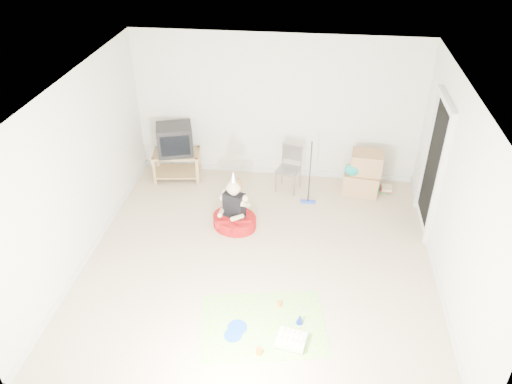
# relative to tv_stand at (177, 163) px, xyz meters

# --- Properties ---
(ground) EXTENTS (5.00, 5.00, 0.00)m
(ground) POSITION_rel_tv_stand_xyz_m (1.76, -2.11, -0.30)
(ground) COLOR #C7B08F
(ground) RESTS_ON ground
(doorway_recess) EXTENTS (0.02, 0.90, 2.05)m
(doorway_recess) POSITION_rel_tv_stand_xyz_m (4.24, -0.91, 0.72)
(doorway_recess) COLOR black
(doorway_recess) RESTS_ON ground
(tv_stand) EXTENTS (0.89, 0.63, 0.52)m
(tv_stand) POSITION_rel_tv_stand_xyz_m (0.00, 0.00, 0.00)
(tv_stand) COLOR #9F7A47
(tv_stand) RESTS_ON ground
(crt_tv) EXTENTS (0.73, 0.66, 0.53)m
(crt_tv) POSITION_rel_tv_stand_xyz_m (0.00, -0.00, 0.48)
(crt_tv) COLOR black
(crt_tv) RESTS_ON tv_stand
(folding_chair) EXTENTS (0.46, 0.45, 0.83)m
(folding_chair) POSITION_rel_tv_stand_xyz_m (2.04, -0.17, 0.10)
(folding_chair) COLOR gray
(folding_chair) RESTS_ON ground
(cardboard_boxes) EXTENTS (0.66, 0.54, 0.76)m
(cardboard_boxes) POSITION_rel_tv_stand_xyz_m (3.32, -0.08, 0.07)
(cardboard_boxes) COLOR #A97C52
(cardboard_boxes) RESTS_ON ground
(floor_mop) EXTENTS (0.25, 0.34, 1.01)m
(floor_mop) POSITION_rel_tv_stand_xyz_m (2.41, -0.54, -0.04)
(floor_mop) COLOR blue
(floor_mop) RESTS_ON ground
(book_pile) EXTENTS (0.24, 0.28, 0.08)m
(book_pile) POSITION_rel_tv_stand_xyz_m (3.76, 0.03, -0.26)
(book_pile) COLOR #297B3F
(book_pile) RESTS_ON ground
(seated_woman) EXTENTS (0.91, 0.91, 1.01)m
(seated_woman) POSITION_rel_tv_stand_xyz_m (1.28, -1.36, -0.08)
(seated_woman) COLOR #A20F10
(seated_woman) RESTS_ON ground
(party_mat) EXTENTS (1.72, 1.38, 0.01)m
(party_mat) POSITION_rel_tv_stand_xyz_m (1.96, -3.35, -0.30)
(party_mat) COLOR #FD35A6
(party_mat) RESTS_ON ground
(birthday_cake) EXTENTS (0.38, 0.33, 0.16)m
(birthday_cake) POSITION_rel_tv_stand_xyz_m (2.33, -3.59, -0.25)
(birthday_cake) COLOR silver
(birthday_cake) RESTS_ON party_mat
(blue_plate_near) EXTENTS (0.26, 0.26, 0.01)m
(blue_plate_near) POSITION_rel_tv_stand_xyz_m (1.65, -3.44, -0.29)
(blue_plate_near) COLOR #164DB5
(blue_plate_near) RESTS_ON party_mat
(blue_plate_far) EXTENTS (0.25, 0.25, 0.01)m
(blue_plate_far) POSITION_rel_tv_stand_xyz_m (1.62, -3.57, -0.29)
(blue_plate_far) COLOR #164DB5
(blue_plate_far) RESTS_ON party_mat
(orange_cup_near) EXTENTS (0.07, 0.07, 0.07)m
(orange_cup_near) POSITION_rel_tv_stand_xyz_m (2.13, -3.01, -0.26)
(orange_cup_near) COLOR orange
(orange_cup_near) RESTS_ON party_mat
(orange_cup_far) EXTENTS (0.09, 0.09, 0.09)m
(orange_cup_far) POSITION_rel_tv_stand_xyz_m (1.96, -3.80, -0.25)
(orange_cup_far) COLOR orange
(orange_cup_far) RESTS_ON party_mat
(blue_party_hat) EXTENTS (0.11, 0.11, 0.14)m
(blue_party_hat) POSITION_rel_tv_stand_xyz_m (2.41, -3.26, -0.22)
(blue_party_hat) COLOR #1C2DC4
(blue_party_hat) RESTS_ON party_mat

